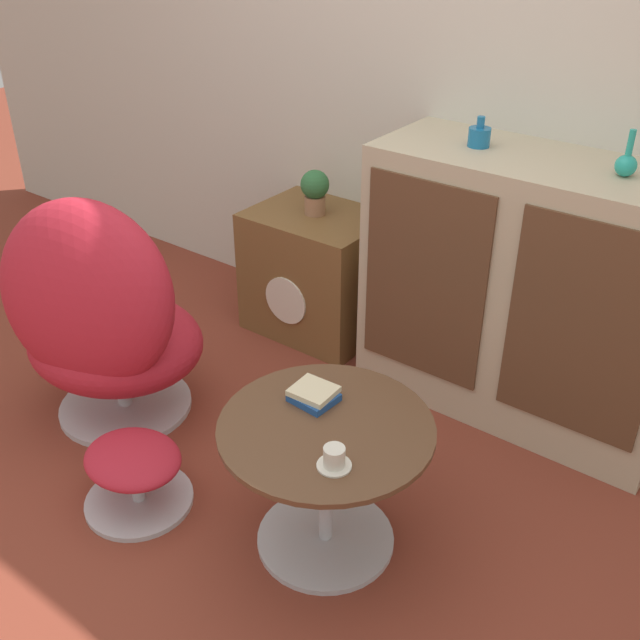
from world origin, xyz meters
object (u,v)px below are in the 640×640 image
(tv_console, at_px, (317,273))
(vase_leftmost, at_px, (479,136))
(egg_chair, at_px, (102,321))
(sideboard, at_px, (524,292))
(teacup, at_px, (334,459))
(coffee_table, at_px, (326,469))
(potted_plant, at_px, (315,190))
(ottoman, at_px, (134,469))
(book_stack, at_px, (314,395))
(vase_inner_left, at_px, (626,163))

(tv_console, distance_m, vase_leftmost, 1.08)
(tv_console, xyz_separation_m, egg_chair, (-0.21, -1.05, 0.16))
(sideboard, distance_m, teacup, 1.19)
(coffee_table, height_order, teacup, teacup)
(egg_chair, distance_m, potted_plant, 1.10)
(egg_chair, bearing_deg, ottoman, -31.63)
(potted_plant, bearing_deg, tv_console, -3.52)
(sideboard, xyz_separation_m, tv_console, (-1.00, 0.01, -0.23))
(potted_plant, distance_m, book_stack, 1.26)
(coffee_table, bearing_deg, potted_plant, 128.76)
(tv_console, height_order, coffee_table, tv_console)
(sideboard, distance_m, vase_leftmost, 0.61)
(vase_leftmost, bearing_deg, sideboard, -0.87)
(sideboard, xyz_separation_m, potted_plant, (-1.01, 0.01, 0.18))
(ottoman, bearing_deg, book_stack, 32.54)
(vase_leftmost, distance_m, teacup, 1.34)
(ottoman, height_order, potted_plant, potted_plant)
(coffee_table, bearing_deg, ottoman, -157.92)
(egg_chair, bearing_deg, book_stack, 3.48)
(tv_console, xyz_separation_m, ottoman, (0.23, -1.32, -0.14))
(vase_leftmost, bearing_deg, potted_plant, 179.40)
(sideboard, relative_size, ottoman, 3.22)
(sideboard, xyz_separation_m, ottoman, (-0.77, -1.31, -0.37))
(ottoman, distance_m, book_stack, 0.70)
(sideboard, xyz_separation_m, vase_inner_left, (0.27, 0.00, 0.56))
(ottoman, bearing_deg, teacup, 9.29)
(tv_console, distance_m, potted_plant, 0.40)
(egg_chair, relative_size, teacup, 9.83)
(coffee_table, bearing_deg, vase_leftmost, 95.65)
(vase_inner_left, bearing_deg, ottoman, -128.31)
(sideboard, relative_size, vase_inner_left, 7.80)
(book_stack, bearing_deg, egg_chair, -176.52)
(vase_leftmost, height_order, vase_inner_left, vase_inner_left)
(sideboard, bearing_deg, ottoman, -120.39)
(tv_console, bearing_deg, vase_inner_left, -0.33)
(tv_console, height_order, egg_chair, egg_chair)
(vase_inner_left, relative_size, book_stack, 1.10)
(egg_chair, relative_size, coffee_table, 1.48)
(vase_leftmost, relative_size, book_stack, 0.78)
(teacup, distance_m, book_stack, 0.31)
(tv_console, bearing_deg, vase_leftmost, -0.56)
(egg_chair, distance_m, coffee_table, 1.07)
(egg_chair, height_order, potted_plant, egg_chair)
(ottoman, distance_m, vase_leftmost, 1.68)
(sideboard, height_order, teacup, sideboard)
(vase_inner_left, distance_m, teacup, 1.36)
(potted_plant, distance_m, teacup, 1.56)
(coffee_table, height_order, book_stack, book_stack)
(egg_chair, xyz_separation_m, ottoman, (0.44, -0.27, -0.29))
(egg_chair, distance_m, teacup, 1.19)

